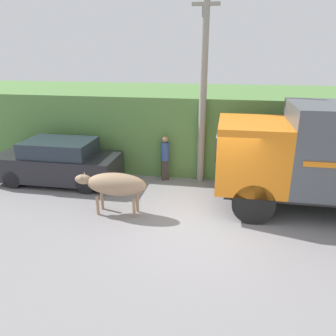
{
  "coord_description": "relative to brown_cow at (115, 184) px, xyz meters",
  "views": [
    {
      "loc": [
        0.32,
        -8.09,
        4.61
      ],
      "look_at": [
        -1.29,
        0.96,
        1.32
      ],
      "focal_mm": 35.0,
      "sensor_mm": 36.0,
      "label": 1
    }
  ],
  "objects": [
    {
      "name": "ground_plane",
      "position": [
        2.77,
        -0.35,
        -0.93
      ],
      "size": [
        60.0,
        60.0,
        0.0
      ],
      "primitive_type": "plane",
      "color": "gray"
    },
    {
      "name": "hillside_embankment",
      "position": [
        2.77,
        6.12,
        0.58
      ],
      "size": [
        32.0,
        5.78,
        3.02
      ],
      "color": "#568442",
      "rests_on": "ground_plane"
    },
    {
      "name": "building_backdrop",
      "position": [
        -0.25,
        4.83,
        0.5
      ],
      "size": [
        4.62,
        2.7,
        2.83
      ],
      "color": "#B2BCAD",
      "rests_on": "ground_plane"
    },
    {
      "name": "brown_cow",
      "position": [
        0.0,
        0.0,
        0.0
      ],
      "size": [
        2.18,
        0.68,
        1.28
      ],
      "rotation": [
        0.0,
        0.0,
        -0.01
      ],
      "color": "#9E7F60",
      "rests_on": "ground_plane"
    },
    {
      "name": "parked_suv",
      "position": [
        -2.84,
        2.0,
        -0.15
      ],
      "size": [
        4.43,
        1.79,
        1.61
      ],
      "rotation": [
        0.0,
        0.0,
        -0.06
      ],
      "color": "#232328",
      "rests_on": "ground_plane"
    },
    {
      "name": "pedestrian_on_hill",
      "position": [
        0.95,
        2.94,
        0.01
      ],
      "size": [
        0.39,
        0.39,
        1.69
      ],
      "rotation": [
        0.0,
        0.0,
        3.49
      ],
      "color": "#38332D",
      "rests_on": "ground_plane"
    },
    {
      "name": "utility_pole",
      "position": [
        2.26,
        3.06,
        2.59
      ],
      "size": [
        0.9,
        0.26,
        6.84
      ],
      "color": "gray",
      "rests_on": "ground_plane"
    }
  ]
}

